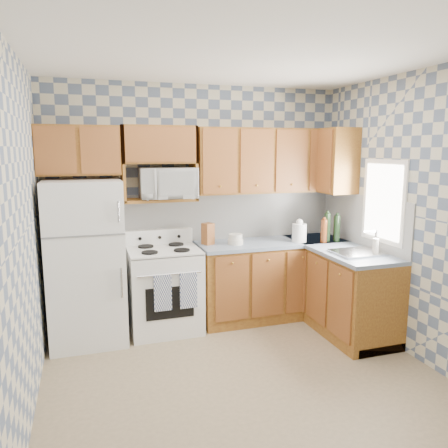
{
  "coord_description": "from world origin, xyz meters",
  "views": [
    {
      "loc": [
        -1.25,
        -3.31,
        1.98
      ],
      "look_at": [
        0.05,
        0.75,
        1.25
      ],
      "focal_mm": 35.0,
      "sensor_mm": 36.0,
      "label": 1
    }
  ],
  "objects_px": {
    "electric_kettle": "(299,233)",
    "microwave": "(168,183)",
    "stove_body": "(164,290)",
    "refrigerator": "(86,262)"
  },
  "relations": [
    {
      "from": "refrigerator",
      "to": "electric_kettle",
      "type": "xyz_separation_m",
      "value": [
        2.37,
        -0.09,
        0.19
      ]
    },
    {
      "from": "stove_body",
      "to": "electric_kettle",
      "type": "distance_m",
      "value": 1.67
    },
    {
      "from": "electric_kettle",
      "to": "microwave",
      "type": "bearing_deg",
      "value": 170.05
    },
    {
      "from": "refrigerator",
      "to": "stove_body",
      "type": "height_order",
      "value": "refrigerator"
    },
    {
      "from": "refrigerator",
      "to": "microwave",
      "type": "relative_size",
      "value": 2.77
    },
    {
      "from": "electric_kettle",
      "to": "refrigerator",
      "type": "bearing_deg",
      "value": 177.72
    },
    {
      "from": "microwave",
      "to": "electric_kettle",
      "type": "bearing_deg",
      "value": -9.18
    },
    {
      "from": "stove_body",
      "to": "electric_kettle",
      "type": "height_order",
      "value": "electric_kettle"
    },
    {
      "from": "stove_body",
      "to": "microwave",
      "type": "bearing_deg",
      "value": 58.48
    },
    {
      "from": "refrigerator",
      "to": "microwave",
      "type": "xyz_separation_m",
      "value": [
        0.89,
        0.17,
        0.78
      ]
    }
  ]
}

